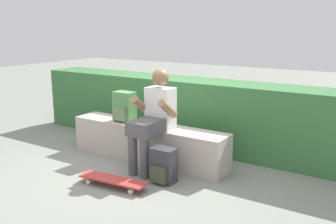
{
  "coord_description": "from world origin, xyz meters",
  "views": [
    {
      "loc": [
        2.81,
        -3.43,
        1.74
      ],
      "look_at": [
        0.24,
        0.54,
        0.65
      ],
      "focal_mm": 40.35,
      "sensor_mm": 36.0,
      "label": 1
    }
  ],
  "objects_px": {
    "person_skater": "(154,116)",
    "skateboard_near_person": "(113,180)",
    "backpack_on_bench": "(124,107)",
    "backpack_on_ground": "(163,166)",
    "bench_main": "(148,142)"
  },
  "relations": [
    {
      "from": "bench_main",
      "to": "skateboard_near_person",
      "type": "height_order",
      "value": "bench_main"
    },
    {
      "from": "skateboard_near_person",
      "to": "backpack_on_ground",
      "type": "distance_m",
      "value": 0.58
    },
    {
      "from": "bench_main",
      "to": "person_skater",
      "type": "bearing_deg",
      "value": -39.92
    },
    {
      "from": "bench_main",
      "to": "backpack_on_bench",
      "type": "xyz_separation_m",
      "value": [
        -0.38,
        -0.01,
        0.43
      ]
    },
    {
      "from": "bench_main",
      "to": "backpack_on_ground",
      "type": "height_order",
      "value": "bench_main"
    },
    {
      "from": "person_skater",
      "to": "bench_main",
      "type": "bearing_deg",
      "value": 140.08
    },
    {
      "from": "backpack_on_bench",
      "to": "backpack_on_ground",
      "type": "distance_m",
      "value": 1.18
    },
    {
      "from": "skateboard_near_person",
      "to": "backpack_on_ground",
      "type": "height_order",
      "value": "backpack_on_ground"
    },
    {
      "from": "bench_main",
      "to": "skateboard_near_person",
      "type": "bearing_deg",
      "value": -78.59
    },
    {
      "from": "person_skater",
      "to": "skateboard_near_person",
      "type": "bearing_deg",
      "value": -95.36
    },
    {
      "from": "backpack_on_bench",
      "to": "skateboard_near_person",
      "type": "bearing_deg",
      "value": -58.14
    },
    {
      "from": "person_skater",
      "to": "backpack_on_bench",
      "type": "distance_m",
      "value": 0.66
    },
    {
      "from": "bench_main",
      "to": "backpack_on_bench",
      "type": "height_order",
      "value": "backpack_on_bench"
    },
    {
      "from": "person_skater",
      "to": "backpack_on_bench",
      "type": "height_order",
      "value": "person_skater"
    },
    {
      "from": "person_skater",
      "to": "skateboard_near_person",
      "type": "distance_m",
      "value": 0.92
    }
  ]
}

